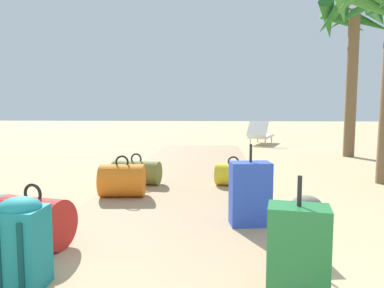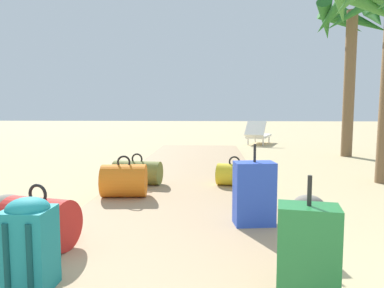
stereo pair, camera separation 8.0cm
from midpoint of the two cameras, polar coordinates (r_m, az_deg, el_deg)
The scene contains 13 objects.
ground_plane at distance 4.82m, azimuth -1.55°, elevation -8.23°, with size 60.00×60.00×0.00m, color tan.
boardwalk at distance 5.77m, azimuth -0.77°, elevation -5.52°, with size 2.15×9.86×0.08m, color tan.
suitcase_blue at distance 3.39m, azimuth 9.14°, elevation -7.72°, with size 0.39×0.27×0.75m.
duffel_bag_orange at distance 4.49m, azimuth -11.21°, elevation -5.70°, with size 0.56×0.44×0.51m.
suitcase_green at distance 2.12m, azimuth 16.75°, elevation -16.57°, with size 0.35×0.27×0.72m.
backpack_teal at distance 2.40m, azimuth -25.29°, elevation -13.85°, with size 0.27×0.27×0.56m.
duffel_bag_yellow at distance 5.08m, azimuth 6.27°, elevation -4.85°, with size 0.54×0.42×0.42m.
duffel_bag_red at distance 3.08m, azimuth -23.78°, elevation -11.36°, with size 0.60×0.51×0.50m.
duffel_bag_olive at distance 5.21m, azimuth -9.10°, elevation -4.47°, with size 0.72×0.43×0.44m.
palm_tree_far_right at distance 9.62m, azimuth 23.91°, elevation 16.42°, with size 1.99×2.17×3.87m.
lounge_chair at distance 11.97m, azimuth 10.24°, elevation 1.53°, with size 1.06×1.67×0.77m.
rock_right_near at distance 4.21m, azimuth 17.49°, elevation -9.10°, with size 0.33×0.27×0.21m, color gray.
rock_left_near at distance 4.30m, azimuth -27.71°, elevation -8.81°, with size 0.39×0.37×0.26m, color gray.
Camera 2 is at (0.34, -0.73, 1.15)m, focal length 33.68 mm.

